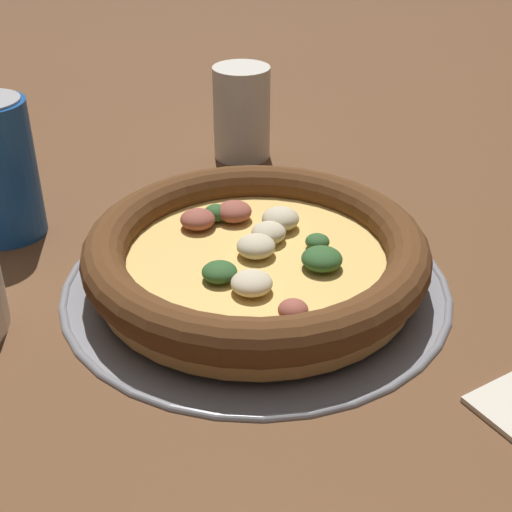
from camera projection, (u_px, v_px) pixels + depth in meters
name	position (u px, v px, depth m)	size (l,w,h in m)	color
ground_plane	(256.00, 285.00, 0.57)	(3.00, 3.00, 0.00)	brown
pizza_tray	(256.00, 282.00, 0.57)	(0.31, 0.31, 0.01)	gray
pizza	(256.00, 255.00, 0.55)	(0.27, 0.27, 0.04)	tan
drinking_cup	(242.00, 113.00, 0.77)	(0.06, 0.06, 0.10)	silver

